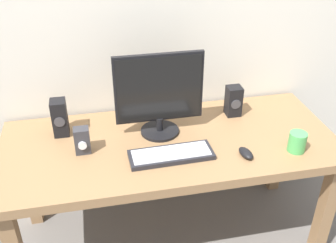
{
  "coord_description": "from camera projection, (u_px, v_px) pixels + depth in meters",
  "views": [
    {
      "loc": [
        -0.37,
        -1.71,
        1.9
      ],
      "look_at": [
        -0.01,
        0.0,
        0.83
      ],
      "focal_mm": 42.56,
      "sensor_mm": 36.0,
      "label": 1
    }
  ],
  "objects": [
    {
      "name": "mouse",
      "position": [
        246.0,
        153.0,
        1.99
      ],
      "size": [
        0.07,
        0.11,
        0.04
      ],
      "primitive_type": "ellipsoid",
      "rotation": [
        0.0,
        0.0,
        0.19
      ],
      "color": "black",
      "rests_on": "desk"
    },
    {
      "name": "coffee_mug",
      "position": [
        297.0,
        142.0,
        2.01
      ],
      "size": [
        0.09,
        0.09,
        0.1
      ],
      "primitive_type": "cylinder",
      "color": "#4CB259",
      "rests_on": "desk"
    },
    {
      "name": "ground_plane",
      "position": [
        170.0,
        235.0,
        2.48
      ],
      "size": [
        6.0,
        6.0,
        0.0
      ],
      "primitive_type": "plane",
      "color": "slate"
    },
    {
      "name": "speaker_left",
      "position": [
        60.0,
        118.0,
        2.12
      ],
      "size": [
        0.08,
        0.09,
        0.2
      ],
      "color": "black",
      "rests_on": "desk"
    },
    {
      "name": "keyboard_primary",
      "position": [
        171.0,
        155.0,
        1.98
      ],
      "size": [
        0.42,
        0.16,
        0.03
      ],
      "color": "#232328",
      "rests_on": "desk"
    },
    {
      "name": "audio_controller",
      "position": [
        82.0,
        141.0,
        1.99
      ],
      "size": [
        0.08,
        0.07,
        0.14
      ],
      "color": "#333338",
      "rests_on": "desk"
    },
    {
      "name": "speaker_right",
      "position": [
        234.0,
        101.0,
        2.3
      ],
      "size": [
        0.08,
        0.09,
        0.18
      ],
      "color": "black",
      "rests_on": "desk"
    },
    {
      "name": "monitor",
      "position": [
        159.0,
        94.0,
        2.07
      ],
      "size": [
        0.47,
        0.21,
        0.45
      ],
      "color": "black",
      "rests_on": "desk"
    },
    {
      "name": "desk",
      "position": [
        170.0,
        153.0,
        2.16
      ],
      "size": [
        1.78,
        0.76,
        0.71
      ],
      "color": "#936D47",
      "rests_on": "ground_plane"
    }
  ]
}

